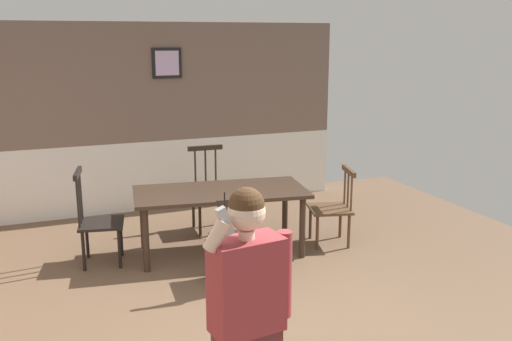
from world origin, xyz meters
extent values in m
plane|color=brown|center=(0.00, 0.00, 0.00)|extent=(8.28, 8.28, 0.00)
cube|color=#756056|center=(0.00, 3.76, 1.80)|extent=(5.44, 0.12, 1.63)
cube|color=white|center=(0.00, 3.77, 0.49)|extent=(5.44, 0.14, 0.99)
cube|color=white|center=(0.00, 3.74, 0.99)|extent=(5.44, 0.05, 0.06)
cube|color=black|center=(0.20, 3.69, 2.06)|extent=(0.40, 0.03, 0.41)
cube|color=silver|center=(0.20, 3.67, 2.06)|extent=(0.32, 0.01, 0.33)
cube|color=#38281E|center=(0.33, 1.76, 0.72)|extent=(2.02, 1.15, 0.04)
cylinder|color=#38281E|center=(-0.57, 1.54, 0.35)|extent=(0.07, 0.07, 0.70)
cylinder|color=#38281E|center=(1.13, 1.30, 0.35)|extent=(0.07, 0.07, 0.70)
cylinder|color=#38281E|center=(-0.47, 2.22, 0.35)|extent=(0.07, 0.07, 0.70)
cylinder|color=#38281E|center=(1.23, 1.98, 0.35)|extent=(0.07, 0.07, 0.70)
cube|color=#513823|center=(1.62, 1.58, 0.43)|extent=(0.57, 0.57, 0.03)
cube|color=#513823|center=(1.83, 1.52, 0.89)|extent=(0.16, 0.47, 0.06)
cylinder|color=#513823|center=(1.80, 1.39, 0.68)|extent=(0.02, 0.02, 0.47)
cylinder|color=#513823|center=(1.83, 1.52, 0.68)|extent=(0.02, 0.02, 0.47)
cylinder|color=#513823|center=(1.87, 1.66, 0.68)|extent=(0.02, 0.02, 0.47)
cylinder|color=#513823|center=(1.39, 1.44, 0.21)|extent=(0.04, 0.04, 0.41)
cylinder|color=#513823|center=(1.49, 1.81, 0.21)|extent=(0.04, 0.04, 0.41)
cylinder|color=#513823|center=(1.76, 1.35, 0.21)|extent=(0.04, 0.04, 0.41)
cylinder|color=#513823|center=(1.85, 1.71, 0.21)|extent=(0.04, 0.04, 0.41)
cube|color=#2D2319|center=(0.44, 2.55, 0.46)|extent=(0.47, 0.47, 0.03)
cube|color=#2D2319|center=(0.45, 2.75, 1.04)|extent=(0.45, 0.06, 0.06)
cylinder|color=#2D2319|center=(0.58, 2.75, 0.77)|extent=(0.02, 0.02, 0.59)
cylinder|color=#2D2319|center=(0.45, 2.75, 0.77)|extent=(0.02, 0.02, 0.59)
cylinder|color=#2D2319|center=(0.31, 2.76, 0.77)|extent=(0.02, 0.02, 0.59)
cylinder|color=#2D2319|center=(0.61, 2.36, 0.22)|extent=(0.04, 0.04, 0.45)
cylinder|color=#2D2319|center=(0.25, 2.38, 0.22)|extent=(0.04, 0.04, 0.45)
cylinder|color=#2D2319|center=(0.63, 2.72, 0.22)|extent=(0.04, 0.04, 0.45)
cylinder|color=#2D2319|center=(0.27, 2.74, 0.22)|extent=(0.04, 0.04, 0.45)
cube|color=black|center=(-0.96, 1.94, 0.45)|extent=(0.54, 0.54, 0.03)
cube|color=black|center=(-1.17, 1.98, 1.02)|extent=(0.13, 0.46, 0.06)
cylinder|color=black|center=(-1.15, 2.12, 0.76)|extent=(0.02, 0.02, 0.58)
cylinder|color=black|center=(-1.17, 1.98, 0.76)|extent=(0.02, 0.02, 0.58)
cylinder|color=black|center=(-1.20, 1.85, 0.76)|extent=(0.02, 0.02, 0.58)
cylinder|color=black|center=(-0.75, 2.09, 0.22)|extent=(0.04, 0.04, 0.44)
cylinder|color=black|center=(-0.82, 1.73, 0.22)|extent=(0.04, 0.04, 0.44)
cylinder|color=black|center=(-1.11, 2.16, 0.22)|extent=(0.04, 0.04, 0.44)
cylinder|color=black|center=(-1.18, 1.80, 0.22)|extent=(0.04, 0.04, 0.44)
cube|color=#2D2319|center=(0.22, 0.97, 0.45)|extent=(0.48, 0.48, 0.03)
cube|color=#2D2319|center=(0.20, 0.77, 0.90)|extent=(0.44, 0.08, 0.06)
cylinder|color=#2D2319|center=(0.07, 0.78, 0.70)|extent=(0.02, 0.02, 0.46)
cylinder|color=#2D2319|center=(0.20, 0.77, 0.70)|extent=(0.02, 0.02, 0.46)
cylinder|color=#2D2319|center=(0.33, 0.76, 0.70)|extent=(0.02, 0.02, 0.46)
cylinder|color=#2D2319|center=(0.06, 1.16, 0.22)|extent=(0.04, 0.04, 0.44)
cylinder|color=#2D2319|center=(0.41, 1.13, 0.22)|extent=(0.04, 0.04, 0.44)
cylinder|color=#2D2319|center=(0.03, 0.81, 0.22)|extent=(0.04, 0.04, 0.44)
cylinder|color=#2D2319|center=(0.38, 0.78, 0.22)|extent=(0.04, 0.04, 0.44)
cube|color=brown|center=(-0.51, -1.32, 0.75)|extent=(0.39, 0.25, 0.12)
cube|color=#993338|center=(-0.51, -1.32, 1.06)|extent=(0.43, 0.28, 0.55)
cylinder|color=#993338|center=(-0.26, -1.28, 1.07)|extent=(0.09, 0.09, 0.53)
cylinder|color=beige|center=(-0.69, -1.36, 1.39)|extent=(0.17, 0.11, 0.19)
cylinder|color=beige|center=(-0.51, -1.32, 1.36)|extent=(0.09, 0.09, 0.05)
sphere|color=beige|center=(-0.51, -1.32, 1.49)|extent=(0.21, 0.21, 0.21)
sphere|color=#472D19|center=(-0.51, -1.32, 1.53)|extent=(0.20, 0.20, 0.20)
cube|color=#B7B7BC|center=(-0.65, -1.37, 1.47)|extent=(0.10, 0.05, 0.17)
cylinder|color=black|center=(-0.65, -1.37, 1.59)|extent=(0.01, 0.01, 0.08)
camera|label=1|loc=(-1.54, -4.08, 2.43)|focal=39.80mm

